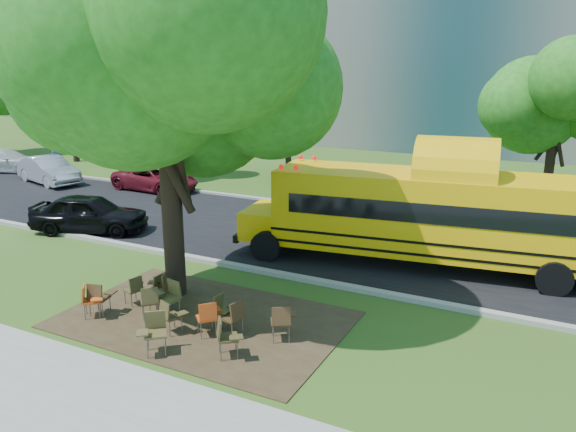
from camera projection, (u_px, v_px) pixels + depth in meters
The scene contains 34 objects.
ground at pixel (183, 305), 14.95m from camera, with size 160.00×160.00×0.00m, color #314C17.
sidewalk at pixel (22, 402), 10.65m from camera, with size 60.00×4.00×0.04m, color gray.
dirt_patch at pixel (203, 319), 14.08m from camera, with size 7.00×4.50×0.03m, color #382819.
asphalt_road at pixel (298, 235), 20.96m from camera, with size 80.00×8.00×0.04m, color black.
kerb_near at pixel (242, 267), 17.51m from camera, with size 80.00×0.25×0.14m, color gray.
kerb_far at pixel (339, 209), 24.46m from camera, with size 80.00×0.25×0.14m, color gray.
building_main at pixel (365, 3), 46.46m from camera, with size 38.00×16.00×22.00m, color slate.
building_left at pixel (124, 28), 63.30m from camera, with size 26.00×14.00×20.00m, color slate.
bg_tree_0 at pixel (147, 94), 30.16m from camera, with size 5.20×5.20×7.18m.
bg_tree_1 at pixel (68, 76), 35.16m from camera, with size 6.00×6.00×8.40m.
bg_tree_2 at pixel (288, 102), 29.77m from camera, with size 4.80×4.80×6.62m.
bg_tree_3 at pixel (558, 94), 22.14m from camera, with size 5.60×5.60×7.84m.
main_tree at pixel (165, 85), 14.15m from camera, with size 7.20×7.20×9.31m.
school_bus at pixel (448, 215), 17.18m from camera, with size 12.39×4.23×2.97m.
chair_0 at pixel (99, 296), 14.15m from camera, with size 0.62×0.65×0.91m.
chair_1 at pixel (89, 298), 14.05m from camera, with size 0.76×0.60×0.89m.
chair_2 at pixel (151, 299), 13.98m from camera, with size 0.61×0.77×0.89m.
chair_3 at pixel (169, 295), 14.11m from camera, with size 0.71×0.57×0.97m.
chair_4 at pixel (170, 314), 13.20m from camera, with size 0.68×0.53×0.85m.
chair_5 at pixel (154, 329), 12.31m from camera, with size 0.66×0.83×0.97m.
chair_6 at pixel (234, 314), 13.08m from camera, with size 0.54×0.69×0.93m.
chair_7 at pixel (226, 335), 12.11m from camera, with size 0.78×0.62×0.92m.
chair_8 at pixel (135, 287), 14.82m from camera, with size 0.50×0.64×0.82m.
chair_9 at pixel (160, 287), 14.58m from camera, with size 0.78×0.66×0.97m.
chair_10 at pixel (162, 288), 14.70m from camera, with size 0.51×0.57×0.87m.
chair_11 at pixel (208, 315), 13.08m from camera, with size 0.61×0.78×0.90m.
chair_12 at pixel (222, 308), 13.54m from camera, with size 0.49×0.56×0.84m.
chair_13 at pixel (282, 319), 12.82m from camera, with size 0.62×0.77×0.93m.
black_car at pixel (89, 213), 21.19m from camera, with size 1.74×4.32×1.47m, color black.
bg_car_silver at pixel (48, 170), 29.70m from camera, with size 1.54×4.42×1.45m, color #AAA9AF.
bg_car_white at pixel (5, 161), 32.88m from camera, with size 1.88×4.63×1.34m, color beige.
bg_car_red at pixel (155, 178), 28.11m from camera, with size 2.09×4.54×1.26m, color #5E101B.
pedestrian_a at pixel (57, 158), 32.43m from camera, with size 0.67×0.44×1.83m, color navy.
pedestrian_b at pixel (118, 155), 33.93m from camera, with size 0.81×0.63×1.67m, color #7E604C.
Camera 1 is at (8.75, -11.01, 6.25)m, focal length 35.00 mm.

